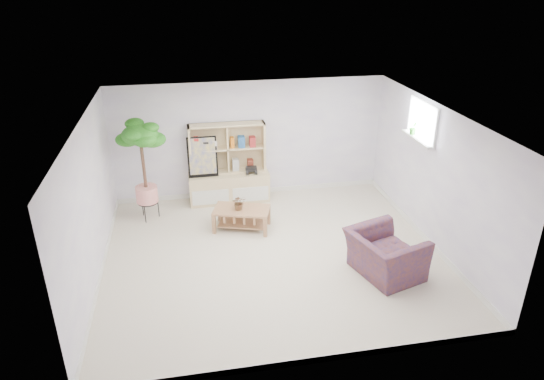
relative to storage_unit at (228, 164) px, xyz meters
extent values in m
cube|color=beige|center=(0.48, -2.24, -0.81)|extent=(5.50, 5.00, 0.01)
cube|color=white|center=(0.48, -2.24, 1.59)|extent=(5.50, 5.00, 0.01)
cube|color=white|center=(0.48, 0.26, 0.39)|extent=(5.50, 0.01, 2.40)
cube|color=white|center=(0.48, -4.74, 0.39)|extent=(5.50, 0.01, 2.40)
cube|color=white|center=(-2.27, -2.24, 0.39)|extent=(0.01, 5.00, 2.40)
cube|color=white|center=(3.23, -2.24, 0.39)|extent=(0.01, 5.00, 2.40)
cube|color=white|center=(3.15, -1.64, 0.87)|extent=(0.14, 1.00, 0.04)
imported|color=#187521|center=(0.05, -1.26, -0.26)|extent=(0.26, 0.23, 0.28)
imported|color=navy|center=(2.09, -3.08, -0.41)|extent=(1.21, 1.30, 0.79)
imported|color=#166615|center=(3.15, -1.44, 1.02)|extent=(0.15, 0.13, 0.25)
camera|label=1|loc=(-0.81, -9.04, 3.56)|focal=32.00mm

